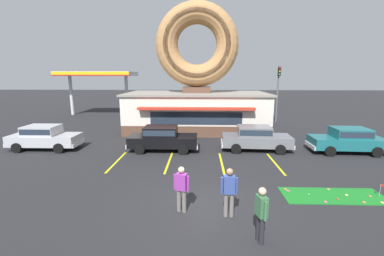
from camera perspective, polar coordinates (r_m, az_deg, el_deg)
ground_plane at (r=10.07m, az=2.94°, el=-17.13°), size 160.00×160.00×0.00m
donut_shop_building at (r=22.81m, az=1.07°, el=8.82°), size 12.30×6.75×10.96m
putting_mat at (r=12.28m, az=28.84°, el=-13.06°), size 4.07×1.49×0.03m
mini_donut_near_left at (r=12.23m, az=33.92°, el=-13.55°), size 0.13×0.13×0.04m
mini_donut_near_right at (r=12.01m, az=29.68°, el=-13.53°), size 0.13×0.13×0.04m
mini_donut_mid_left at (r=12.03m, az=20.03°, el=-12.62°), size 0.13×0.13×0.04m
mini_donut_mid_centre at (r=12.54m, az=31.12°, el=-12.61°), size 0.13×0.13×0.04m
mini_donut_mid_right at (r=11.53m, az=27.58°, el=-14.35°), size 0.13×0.13×0.04m
mini_donut_far_left at (r=12.91m, az=34.84°, el=-12.36°), size 0.13×0.13×0.04m
mini_donut_far_centre at (r=12.60m, az=36.62°, el=-13.16°), size 0.13×0.13×0.04m
mini_donut_far_right at (r=12.74m, az=28.08°, el=-11.93°), size 0.13×0.13×0.04m
mini_donut_extra at (r=11.89m, az=20.55°, el=-12.93°), size 0.13×0.13×0.04m
golf_ball at (r=11.90m, az=24.55°, el=-13.23°), size 0.04×0.04×0.04m
putting_flag_pin at (r=12.98m, az=36.49°, el=-10.59°), size 0.13×0.01×0.55m
car_teal at (r=19.04m, az=31.34°, el=-2.16°), size 4.62×2.11×1.60m
car_silver at (r=19.67m, az=-30.01°, el=-1.62°), size 4.56×1.98×1.60m
car_black at (r=16.85m, az=-6.59°, el=-2.10°), size 4.56×1.98×1.60m
car_grey at (r=17.32m, az=13.91°, el=-2.00°), size 4.64×2.14×1.60m
pedestrian_blue_sweater_man at (r=9.36m, az=-2.36°, el=-12.96°), size 0.57×0.34×1.70m
pedestrian_hooded_kid at (r=9.13m, az=8.28°, el=-13.48°), size 0.60×0.26×1.76m
pedestrian_leather_jacket_man at (r=8.05m, az=15.12°, el=-17.61°), size 0.32×0.58×1.72m
trash_bin at (r=21.25m, az=15.45°, el=-0.62°), size 0.57×0.57×0.97m
traffic_light_pole at (r=28.36m, az=18.59°, el=8.70°), size 0.28×0.47×5.80m
gas_station_canopy at (r=34.06m, az=-20.26°, el=10.91°), size 9.00×4.46×5.30m
parking_stripe_far_left at (r=15.42m, az=-16.40°, el=-7.18°), size 0.12×3.60×0.01m
parking_stripe_left at (r=14.76m, az=-5.18°, el=-7.58°), size 0.12×3.60×0.01m
parking_stripe_mid_left at (r=14.70m, az=6.61°, el=-7.69°), size 0.12×3.60×0.01m
parking_stripe_centre at (r=15.24m, az=18.02°, el=-7.50°), size 0.12×3.60×0.01m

